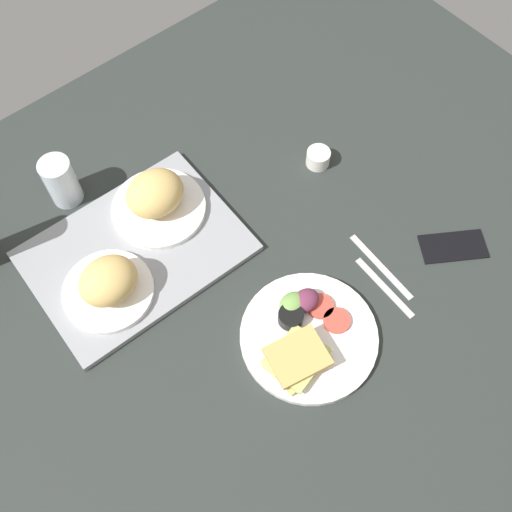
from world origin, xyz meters
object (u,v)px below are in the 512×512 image
at_px(bread_plate_near, 108,284).
at_px(espresso_cup, 318,158).
at_px(knife, 381,266).
at_px(cell_phone, 453,246).
at_px(plate_with_salad, 305,335).
at_px(fork, 385,287).
at_px(drinking_glass, 61,181).
at_px(bread_plate_far, 156,198).
at_px(serving_tray, 136,251).

xyz_separation_m(bread_plate_near, espresso_cup, (0.57, -0.02, -0.04)).
distance_m(espresso_cup, knife, 0.31).
bearing_deg(cell_phone, plate_with_salad, -154.23).
bearing_deg(knife, bread_plate_near, 60.21).
relative_size(espresso_cup, knife, 0.29).
height_order(bread_plate_near, fork, bread_plate_near).
distance_m(fork, knife, 0.05).
bearing_deg(drinking_glass, bread_plate_near, -101.84).
bearing_deg(cell_phone, fork, -155.05).
relative_size(espresso_cup, cell_phone, 0.39).
relative_size(bread_plate_far, fork, 1.24).
xyz_separation_m(serving_tray, espresso_cup, (0.47, -0.07, 0.01)).
height_order(serving_tray, cell_phone, serving_tray).
bearing_deg(serving_tray, drinking_glass, 99.17).
distance_m(fork, cell_phone, 0.19).
relative_size(drinking_glass, knife, 0.64).
distance_m(serving_tray, fork, 0.54).
bearing_deg(serving_tray, cell_phone, -38.59).
relative_size(serving_tray, knife, 2.37).
bearing_deg(drinking_glass, espresso_cup, -30.40).
height_order(espresso_cup, knife, espresso_cup).
relative_size(drinking_glass, espresso_cup, 2.17).
bearing_deg(espresso_cup, bread_plate_far, 161.00).
height_order(bread_plate_near, espresso_cup, bread_plate_near).
relative_size(serving_tray, espresso_cup, 8.04).
height_order(serving_tray, fork, serving_tray).
height_order(fork, cell_phone, cell_phone).
distance_m(serving_tray, cell_phone, 0.70).
xyz_separation_m(fork, cell_phone, (0.19, -0.03, 0.00)).
distance_m(serving_tray, bread_plate_near, 0.12).
bearing_deg(cell_phone, bread_plate_near, -177.57).
bearing_deg(espresso_cup, serving_tray, 171.06).
xyz_separation_m(fork, knife, (0.03, 0.04, 0.00)).
distance_m(drinking_glass, fork, 0.75).
xyz_separation_m(bread_plate_far, espresso_cup, (0.37, -0.13, -0.04)).
relative_size(serving_tray, bread_plate_far, 2.13).
distance_m(bread_plate_near, fork, 0.58).
relative_size(plate_with_salad, cell_phone, 1.95).
bearing_deg(plate_with_salad, fork, -6.67).
bearing_deg(bread_plate_near, espresso_cup, -2.00).
height_order(bread_plate_far, plate_with_salad, bread_plate_far).
relative_size(plate_with_salad, knife, 1.48).
xyz_separation_m(plate_with_salad, drinking_glass, (-0.19, 0.61, 0.04)).
xyz_separation_m(serving_tray, plate_with_salad, (0.15, -0.38, 0.01)).
bearing_deg(knife, serving_tray, 49.75).
bearing_deg(serving_tray, espresso_cup, -8.94).
bearing_deg(fork, serving_tray, 43.75).
height_order(bread_plate_far, espresso_cup, bread_plate_far).
relative_size(espresso_cup, fork, 0.33).
relative_size(plate_with_salad, fork, 1.65).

